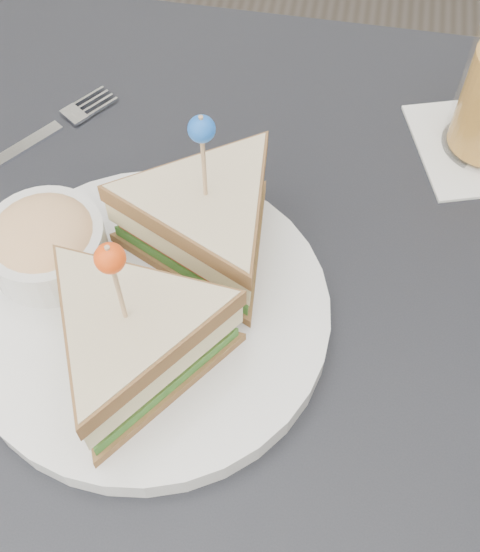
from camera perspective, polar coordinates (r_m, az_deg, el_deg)
name	(u,v)px	position (r m, az deg, el deg)	size (l,w,h in m)	color
ground_plane	(233,540)	(1.26, -0.57, -20.96)	(3.50, 3.50, 0.00)	#3F3833
table	(227,361)	(0.62, -1.08, -7.06)	(0.80, 0.80, 0.75)	black
plate_meal	(154,283)	(0.53, -7.12, -0.58)	(0.38, 0.38, 0.17)	white
cutlery_fork	(44,133)	(0.71, -15.85, 11.24)	(0.12, 0.16, 0.01)	white
cutlery_knife	(44,241)	(0.62, -15.82, 2.76)	(0.20, 0.15, 0.01)	silver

